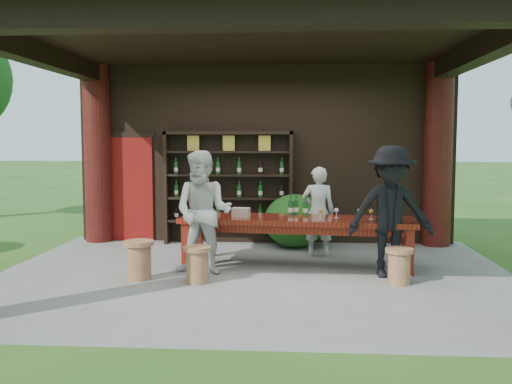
# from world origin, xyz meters

# --- Properties ---
(ground) EXTENTS (90.00, 90.00, 0.00)m
(ground) POSITION_xyz_m (0.00, 0.00, 0.00)
(ground) COLOR #2D5119
(ground) RESTS_ON ground
(pavilion) EXTENTS (7.50, 6.00, 3.60)m
(pavilion) POSITION_xyz_m (-0.01, 0.43, 2.13)
(pavilion) COLOR slate
(pavilion) RESTS_ON ground
(wine_shelf) EXTENTS (2.36, 0.36, 2.08)m
(wine_shelf) POSITION_xyz_m (-0.65, 2.45, 1.05)
(wine_shelf) COLOR black
(wine_shelf) RESTS_ON ground
(tasting_table) EXTENTS (3.58, 1.25, 0.75)m
(tasting_table) POSITION_xyz_m (0.60, 0.60, 0.63)
(tasting_table) COLOR #52160B
(tasting_table) RESTS_ON ground
(stool_near_left) EXTENTS (0.38, 0.38, 0.50)m
(stool_near_left) POSITION_xyz_m (-0.72, -0.52, 0.26)
(stool_near_left) COLOR brown
(stool_near_left) RESTS_ON ground
(stool_near_right) EXTENTS (0.37, 0.37, 0.49)m
(stool_near_right) POSITION_xyz_m (1.96, -0.40, 0.26)
(stool_near_right) COLOR brown
(stool_near_right) RESTS_ON ground
(stool_far_left) EXTENTS (0.41, 0.41, 0.54)m
(stool_far_left) POSITION_xyz_m (-1.55, -0.39, 0.29)
(stool_far_left) COLOR brown
(stool_far_left) RESTS_ON ground
(host) EXTENTS (0.54, 0.36, 1.48)m
(host) POSITION_xyz_m (0.96, 1.40, 0.74)
(host) COLOR beige
(host) RESTS_ON ground
(guest_woman) EXTENTS (0.95, 0.80, 1.77)m
(guest_woman) POSITION_xyz_m (-0.73, 0.03, 0.88)
(guest_woman) COLOR silver
(guest_woman) RESTS_ON ground
(guest_man) EXTENTS (1.25, 0.80, 1.84)m
(guest_man) POSITION_xyz_m (1.91, 0.03, 0.92)
(guest_man) COLOR black
(guest_man) RESTS_ON ground
(table_bottles) EXTENTS (0.31, 0.16, 0.31)m
(table_bottles) POSITION_xyz_m (0.61, 0.87, 0.90)
(table_bottles) COLOR #194C1E
(table_bottles) RESTS_ON tasting_table
(table_glasses) EXTENTS (0.81, 0.18, 0.15)m
(table_glasses) POSITION_xyz_m (1.35, 0.53, 0.82)
(table_glasses) COLOR silver
(table_glasses) RESTS_ON tasting_table
(napkin_basket) EXTENTS (0.28, 0.21, 0.14)m
(napkin_basket) POSITION_xyz_m (-0.24, 0.59, 0.82)
(napkin_basket) COLOR #BF6672
(napkin_basket) RESTS_ON tasting_table
(shrubs) EXTENTS (15.28, 9.03, 1.36)m
(shrubs) POSITION_xyz_m (2.70, 0.74, 0.55)
(shrubs) COLOR #194C14
(shrubs) RESTS_ON ground
(trees) EXTENTS (20.30, 11.83, 4.80)m
(trees) POSITION_xyz_m (3.72, 1.15, 3.37)
(trees) COLOR #3F2819
(trees) RESTS_ON ground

